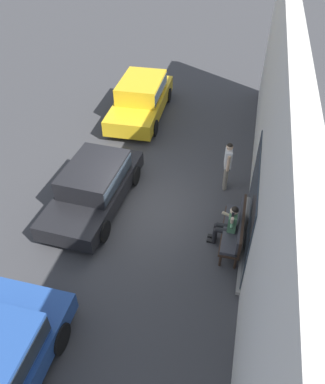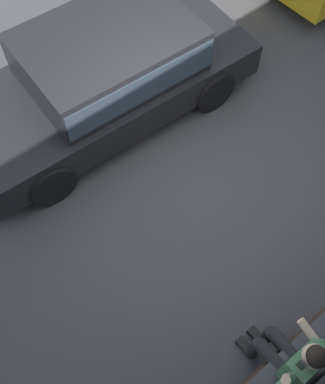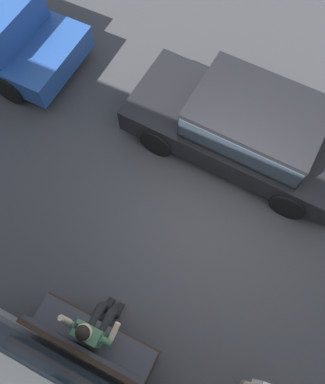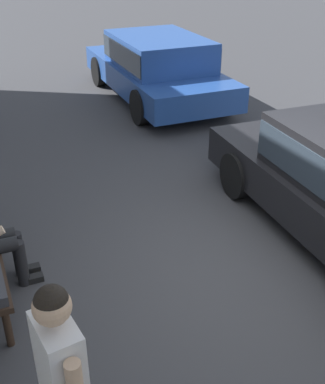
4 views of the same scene
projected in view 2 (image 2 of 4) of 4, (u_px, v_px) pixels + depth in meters
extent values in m
plane|color=#38383A|center=(178.00, 171.00, 6.54)|extent=(60.00, 60.00, 0.00)
cube|color=#332319|center=(297.00, 373.00, 4.82)|extent=(1.93, 0.55, 0.06)
cube|color=#38383D|center=(299.00, 371.00, 4.75)|extent=(1.87, 0.49, 0.10)
cube|color=#38383D|center=(319.00, 383.00, 4.49)|extent=(1.87, 0.06, 0.47)
cylinder|color=black|center=(273.00, 359.00, 4.81)|extent=(0.15, 0.42, 0.15)
cylinder|color=black|center=(254.00, 348.00, 5.12)|extent=(0.12, 0.12, 0.53)
cube|color=black|center=(246.00, 347.00, 5.35)|extent=(0.10, 0.24, 0.07)
cylinder|color=black|center=(286.00, 348.00, 4.86)|extent=(0.15, 0.42, 0.15)
cylinder|color=black|center=(266.00, 338.00, 5.17)|extent=(0.12, 0.12, 0.53)
cube|color=black|center=(257.00, 337.00, 5.40)|extent=(0.10, 0.24, 0.07)
cube|color=black|center=(295.00, 371.00, 4.75)|extent=(0.34, 0.24, 0.14)
cube|color=#4C7F56|center=(302.00, 366.00, 4.51)|extent=(0.38, 0.22, 0.56)
sphere|color=beige|center=(314.00, 357.00, 4.15)|extent=(0.22, 0.22, 0.22)
sphere|color=black|center=(316.00, 357.00, 4.11)|extent=(0.20, 0.20, 0.20)
cylinder|color=#4C7F56|center=(321.00, 345.00, 4.50)|extent=(0.20, 0.10, 0.28)
cylinder|color=beige|center=(308.00, 331.00, 4.68)|extent=(0.08, 0.27, 0.17)
cylinder|color=#4C7F56|center=(288.00, 379.00, 4.28)|extent=(0.25, 0.10, 0.22)
cylinder|color=beige|center=(286.00, 379.00, 4.10)|extent=(0.16, 0.08, 0.25)
cube|color=#232328|center=(301.00, 366.00, 4.12)|extent=(0.02, 0.07, 0.15)
cube|color=black|center=(102.00, 88.00, 6.63)|extent=(4.32, 1.97, 0.51)
cube|color=black|center=(109.00, 52.00, 6.19)|extent=(2.28, 1.66, 0.61)
cube|color=#28333D|center=(109.00, 52.00, 6.19)|extent=(2.24, 1.69, 0.43)
cylinder|color=black|center=(52.00, 185.00, 6.06)|extent=(0.65, 0.21, 0.64)
cylinder|color=black|center=(214.00, 91.00, 6.83)|extent=(0.65, 0.21, 0.64)
cylinder|color=black|center=(145.00, 25.00, 7.51)|extent=(0.65, 0.21, 0.64)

